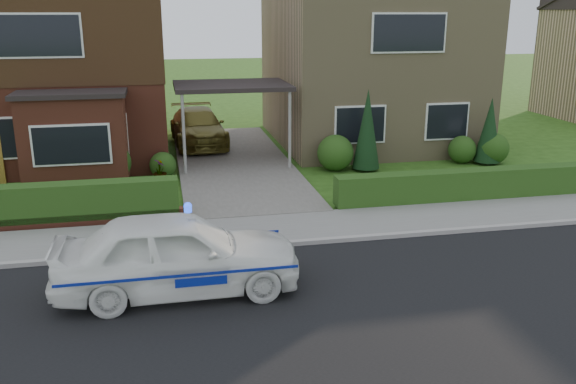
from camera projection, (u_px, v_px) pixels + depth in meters
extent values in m
plane|color=#274B14|center=(308.00, 310.00, 10.82)|extent=(120.00, 120.00, 0.00)
cube|color=black|center=(308.00, 310.00, 10.82)|extent=(60.00, 6.00, 0.02)
cube|color=#9E9993|center=(276.00, 245.00, 13.66)|extent=(60.00, 0.16, 0.12)
cube|color=slate|center=(268.00, 229.00, 14.65)|extent=(60.00, 2.00, 0.10)
cube|color=#666059|center=(233.00, 162.00, 21.12)|extent=(3.80, 12.00, 0.12)
cube|color=brown|center=(62.00, 74.00, 21.99)|extent=(7.20, 8.00, 5.80)
cube|color=white|center=(102.00, 135.00, 18.96)|extent=(1.60, 0.08, 1.30)
cube|color=white|center=(36.00, 36.00, 17.79)|extent=(2.60, 0.08, 1.30)
cube|color=black|center=(57.00, 33.00, 21.57)|extent=(7.26, 8.06, 2.90)
cube|color=brown|center=(75.00, 142.00, 18.19)|extent=(3.00, 1.40, 2.70)
cube|color=black|center=(70.00, 94.00, 17.79)|extent=(3.20, 1.60, 0.14)
cube|color=tan|center=(367.00, 68.00, 24.26)|extent=(7.20, 8.00, 5.80)
cube|color=white|center=(360.00, 125.00, 20.61)|extent=(1.80, 0.08, 1.30)
cube|color=white|center=(447.00, 121.00, 21.23)|extent=(1.60, 0.08, 1.30)
cube|color=white|center=(409.00, 33.00, 20.06)|extent=(2.60, 0.08, 1.30)
cube|color=black|center=(231.00, 85.00, 20.37)|extent=(3.80, 3.00, 0.14)
cylinder|color=gray|center=(184.00, 135.00, 19.11)|extent=(0.10, 0.10, 2.70)
cylinder|color=gray|center=(290.00, 131.00, 19.77)|extent=(0.10, 0.10, 2.70)
cube|color=brown|center=(21.00, 224.00, 14.60)|extent=(7.70, 0.25, 0.36)
cube|color=#193D13|center=(23.00, 229.00, 14.80)|extent=(7.50, 0.55, 0.90)
cube|color=#193D13|center=(465.00, 201.00, 16.97)|extent=(7.50, 0.55, 0.80)
sphere|color=#193D13|center=(109.00, 162.00, 18.57)|extent=(1.32, 1.32, 1.32)
sphere|color=#193D13|center=(163.00, 165.00, 19.23)|extent=(0.84, 0.84, 0.84)
sphere|color=#193D13|center=(335.00, 153.00, 20.09)|extent=(1.20, 1.20, 1.20)
sphere|color=#193D13|center=(462.00, 150.00, 21.12)|extent=(0.96, 0.96, 0.96)
sphere|color=#193D13|center=(493.00, 148.00, 21.02)|extent=(1.08, 1.08, 1.08)
cone|color=black|center=(367.00, 132.00, 19.90)|extent=(0.90, 0.90, 2.60)
cone|color=black|center=(489.00, 133.00, 20.82)|extent=(0.90, 0.90, 2.20)
imported|color=white|center=(178.00, 254.00, 11.29)|extent=(1.84, 4.53, 1.54)
sphere|color=#193FF2|center=(188.00, 209.00, 11.09)|extent=(0.17, 0.17, 0.17)
cube|color=navy|center=(180.00, 277.00, 10.45)|extent=(4.17, 0.02, 0.05)
cube|color=navy|center=(176.00, 240.00, 12.17)|extent=(4.17, 0.01, 0.05)
ellipsoid|color=black|center=(105.00, 246.00, 10.87)|extent=(0.22, 0.17, 0.21)
sphere|color=white|center=(106.00, 248.00, 10.82)|extent=(0.11, 0.11, 0.11)
sphere|color=black|center=(106.00, 239.00, 10.81)|extent=(0.13, 0.13, 0.13)
cone|color=black|center=(103.00, 236.00, 10.79)|extent=(0.04, 0.04, 0.05)
cone|color=black|center=(108.00, 235.00, 10.81)|extent=(0.04, 0.04, 0.05)
imported|color=brown|center=(198.00, 127.00, 23.50)|extent=(2.15, 4.76, 1.35)
imported|color=gray|center=(160.00, 172.00, 18.67)|extent=(0.50, 0.50, 0.74)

